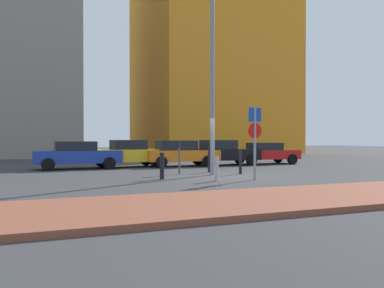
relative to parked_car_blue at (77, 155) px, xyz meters
The scene contains 16 objects.
ground_plane 8.60m from the parked_car_blue, 48.17° to the right, with size 120.00×120.00×0.00m, color #38383A.
sidewalk_brick 14.28m from the parked_car_blue, 66.39° to the right, with size 40.00×3.50×0.14m, color brown.
parked_car_blue is the anchor object (origin of this frame).
parked_car_yellow 2.83m from the parked_car_blue, ahead, with size 4.06×2.19×1.54m.
parked_car_orange 5.79m from the parked_car_blue, ahead, with size 4.31×2.17×1.51m.
parked_car_black 8.49m from the parked_car_blue, ahead, with size 4.26×2.08×1.53m.
parked_car_red 11.57m from the parked_car_blue, ahead, with size 4.29×2.10×1.35m.
parking_sign_post 10.19m from the parked_car_blue, 53.87° to the right, with size 0.60×0.10×2.85m.
parking_meter 6.32m from the parked_car_blue, 50.42° to the right, with size 0.18×0.14×1.49m.
street_lamp 8.73m from the parked_car_blue, 47.29° to the right, with size 0.70×0.36×8.15m.
traffic_bollard_near 7.24m from the parked_car_blue, 38.26° to the right, with size 0.13×0.13×1.05m, color black.
traffic_bollard_mid 7.21m from the parked_car_blue, 68.40° to the right, with size 0.18×0.18×1.06m, color black.
traffic_bollard_far 9.20m from the parked_car_blue, 61.51° to the right, with size 0.15×0.15×0.93m, color #B7B7BC.
traffic_bollard_edge 8.82m from the parked_car_blue, 41.01° to the right, with size 0.14×0.14×1.06m, color black.
building_colorful_midrise 31.88m from the parked_car_blue, 52.14° to the left, with size 15.79×17.55×29.85m, color orange.
building_under_construction 23.25m from the parked_car_blue, 104.96° to the left, with size 13.55×15.92×23.96m, color gray.
Camera 1 is at (-7.53, -14.94, 1.60)m, focal length 36.19 mm.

